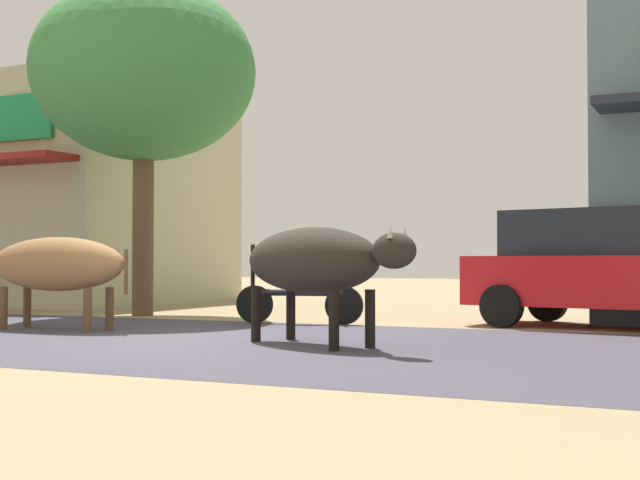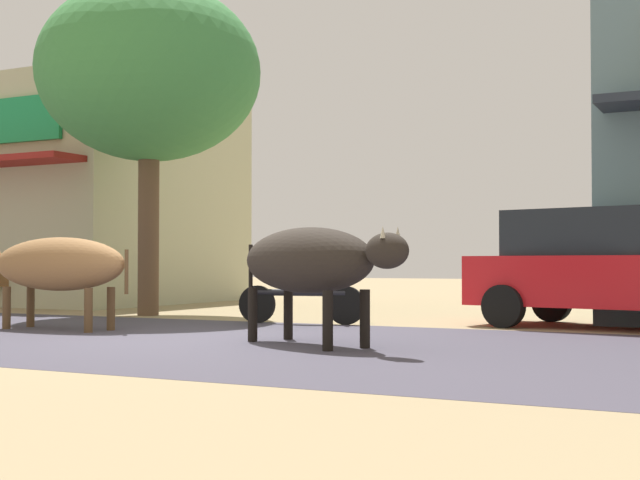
{
  "view_description": "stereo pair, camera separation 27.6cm",
  "coord_description": "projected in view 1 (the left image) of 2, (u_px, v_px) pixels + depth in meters",
  "views": [
    {
      "loc": [
        5.82,
        -8.74,
        0.9
      ],
      "look_at": [
        0.81,
        1.86,
        1.21
      ],
      "focal_mm": 49.64,
      "sensor_mm": 36.0,
      "label": 1
    },
    {
      "loc": [
        6.07,
        -8.62,
        0.9
      ],
      "look_at": [
        0.81,
        1.86,
        1.21
      ],
      "focal_mm": 49.64,
      "sensor_mm": 36.0,
      "label": 2
    }
  ],
  "objects": [
    {
      "name": "storefront_left_cafe",
      "position": [
        38.0,
        199.0,
        20.91
      ],
      "size": [
        7.75,
        6.7,
        4.81
      ],
      "color": "#B3B28D",
      "rests_on": "ground"
    },
    {
      "name": "parked_motorcycle",
      "position": [
        301.0,
        293.0,
        13.04
      ],
      "size": [
        1.93,
        0.41,
        1.03
      ],
      "color": "black",
      "rests_on": "ground"
    },
    {
      "name": "ground",
      "position": [
        190.0,
        340.0,
        10.37
      ],
      "size": [
        80.0,
        80.0,
        0.0
      ],
      "primitive_type": "plane",
      "color": "#99855F"
    },
    {
      "name": "asphalt_road",
      "position": [
        190.0,
        339.0,
        10.37
      ],
      "size": [
        72.0,
        6.07,
        0.0
      ],
      "primitive_type": "cube",
      "color": "#423E4B",
      "rests_on": "ground"
    },
    {
      "name": "parked_hatchback_car",
      "position": [
        601.0,
        267.0,
        12.3
      ],
      "size": [
        3.97,
        2.38,
        1.64
      ],
      "color": "red",
      "rests_on": "ground"
    },
    {
      "name": "roadside_tree",
      "position": [
        144.0,
        72.0,
        15.19
      ],
      "size": [
        3.85,
        3.85,
        5.74
      ],
      "color": "brown",
      "rests_on": "ground"
    },
    {
      "name": "cow_near_brown",
      "position": [
        52.0,
        265.0,
        11.87
      ],
      "size": [
        2.8,
        0.66,
        1.25
      ],
      "color": "olive",
      "rests_on": "ground"
    },
    {
      "name": "cow_far_dark",
      "position": [
        314.0,
        261.0,
        9.67
      ],
      "size": [
        2.6,
        1.57,
        1.29
      ],
      "color": "#2A241E",
      "rests_on": "ground"
    }
  ]
}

